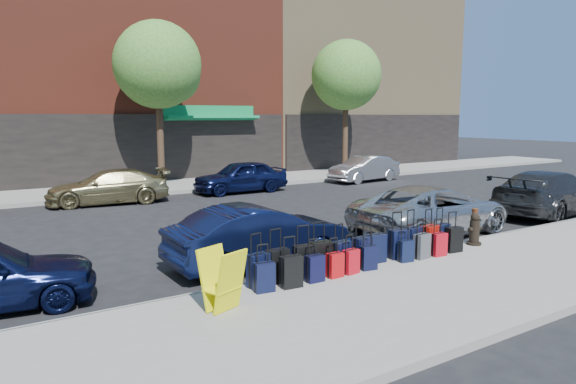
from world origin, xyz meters
TOP-DOWN VIEW (x-y plane):
  - ground at (0.00, 0.00)m, footprint 120.00×120.00m
  - sidewalk_near at (0.00, -6.50)m, footprint 60.00×4.00m
  - sidewalk_far at (0.00, 10.00)m, footprint 60.00×4.00m
  - curb_near at (0.00, -4.48)m, footprint 60.00×0.08m
  - curb_far at (0.00, 7.98)m, footprint 60.00×0.08m
  - building_right at (16.00, 17.99)m, footprint 15.00×12.12m
  - tree_center at (0.64, 9.50)m, footprint 3.80×3.80m
  - tree_right at (11.14, 9.50)m, footprint 3.80×3.80m
  - suitcase_front_0 at (-2.51, -4.80)m, footprint 0.45×0.30m
  - suitcase_front_1 at (-2.08, -4.77)m, footprint 0.45×0.27m
  - suitcase_front_2 at (-1.47, -4.79)m, footprint 0.46×0.30m
  - suitcase_front_3 at (-1.06, -4.77)m, footprint 0.45×0.26m
  - suitcase_front_4 at (-0.55, -4.79)m, footprint 0.43×0.28m
  - suitcase_front_5 at (0.03, -4.76)m, footprint 0.43×0.28m
  - suitcase_front_6 at (0.45, -4.76)m, footprint 0.43×0.25m
  - suitcase_front_7 at (1.08, -4.79)m, footprint 0.46×0.28m
  - suitcase_front_8 at (1.50, -4.81)m, footprint 0.48×0.32m
  - suitcase_front_9 at (2.06, -4.83)m, footprint 0.46×0.30m
  - suitcase_front_10 at (2.44, -4.83)m, footprint 0.45×0.29m
  - suitcase_back_0 at (-2.56, -5.10)m, footprint 0.39×0.25m
  - suitcase_back_1 at (-2.01, -5.15)m, footprint 0.42×0.26m
  - suitcase_back_2 at (-1.45, -5.13)m, footprint 0.35×0.21m
  - suitcase_back_3 at (-0.95, -5.11)m, footprint 0.34×0.21m
  - suitcase_back_4 at (-0.54, -5.10)m, footprint 0.36×0.24m
  - suitcase_back_5 at (-0.06, -5.08)m, footprint 0.37×0.25m
  - suitcase_back_7 at (1.02, -5.08)m, footprint 0.35×0.23m
  - suitcase_back_8 at (1.52, -5.08)m, footprint 0.40×0.26m
  - suitcase_back_9 at (2.01, -5.13)m, footprint 0.37×0.23m
  - suitcase_back_10 at (2.56, -5.08)m, footprint 0.42×0.27m
  - fire_hydrant at (3.55, -4.90)m, footprint 0.40×0.36m
  - bollard at (3.77, -4.72)m, footprint 0.16×0.16m
  - display_rack at (-3.57, -5.50)m, footprint 0.75×0.79m
  - car_near_1 at (-1.58, -3.18)m, footprint 4.17×1.53m
  - car_near_2 at (4.05, -3.07)m, footprint 5.02×2.44m
  - car_near_3 at (9.64, -3.19)m, footprint 5.37×2.71m
  - car_far_1 at (-2.42, 7.05)m, footprint 4.68×2.41m
  - car_far_2 at (3.17, 6.96)m, footprint 4.12×1.69m
  - car_far_3 at (10.23, 6.96)m, footprint 4.10×1.83m

SIDE VIEW (x-z plane):
  - ground at x=0.00m, z-range 0.00..0.00m
  - sidewalk_near at x=0.00m, z-range 0.00..0.15m
  - sidewalk_far at x=0.00m, z-range 0.00..0.15m
  - curb_near at x=0.00m, z-range 0.00..0.15m
  - curb_far at x=0.00m, z-range 0.00..0.15m
  - suitcase_back_7 at x=1.02m, z-range 0.00..0.78m
  - suitcase_back_3 at x=-0.95m, z-range 0.00..0.79m
  - suitcase_back_4 at x=-0.54m, z-range 0.00..0.80m
  - suitcase_back_5 at x=-0.06m, z-range 0.00..0.81m
  - suitcase_back_2 at x=-1.45m, z-range -0.01..0.83m
  - suitcase_back_9 at x=2.01m, z-range -0.01..0.84m
  - suitcase_back_0 at x=-2.56m, z-range -0.01..0.86m
  - suitcase_back_8 at x=1.52m, z-range -0.02..0.88m
  - suitcase_back_10 at x=2.56m, z-range -0.03..0.92m
  - suitcase_back_1 at x=-2.01m, z-range -0.03..0.93m
  - suitcase_front_4 at x=-0.55m, z-range -0.03..0.94m
  - suitcase_front_5 at x=0.03m, z-range -0.03..0.95m
  - suitcase_front_6 at x=0.45m, z-range -0.04..0.96m
  - suitcase_front_0 at x=-2.51m, z-range -0.04..0.97m
  - suitcase_front_10 at x=2.44m, z-range -0.04..0.98m
  - suitcase_front_9 at x=2.06m, z-range -0.04..0.99m
  - suitcase_front_2 at x=-1.47m, z-range -0.04..1.00m
  - suitcase_front_1 at x=-2.08m, z-range -0.04..1.00m
  - suitcase_front_7 at x=1.08m, z-range -0.05..1.01m
  - suitcase_front_3 at x=-1.06m, z-range -0.05..1.01m
  - suitcase_front_8 at x=1.50m, z-range -0.05..1.02m
  - fire_hydrant at x=3.55m, z-range 0.12..0.91m
  - bollard at x=3.77m, z-range 0.16..1.02m
  - car_far_1 at x=-2.42m, z-range 0.00..1.30m
  - car_far_3 at x=10.23m, z-range 0.00..1.31m
  - display_rack at x=-3.57m, z-range 0.14..1.16m
  - car_near_1 at x=-1.58m, z-range 0.00..1.36m
  - car_near_2 at x=4.05m, z-range 0.00..1.38m
  - car_far_2 at x=3.17m, z-range 0.00..1.40m
  - car_near_3 at x=9.64m, z-range 0.00..1.49m
  - tree_center at x=0.64m, z-range 1.78..9.05m
  - tree_right at x=11.14m, z-range 1.78..9.05m
  - building_right at x=16.00m, z-range -0.02..17.98m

